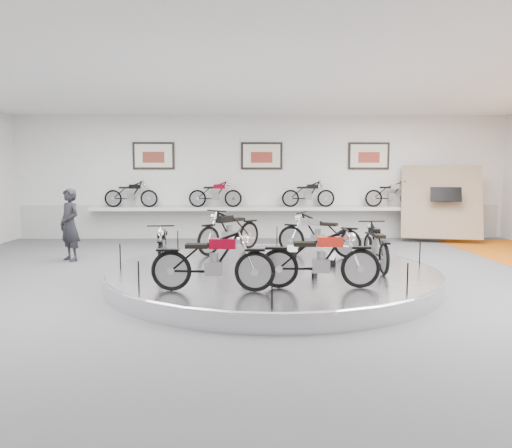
{
  "coord_description": "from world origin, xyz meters",
  "views": [
    {
      "loc": [
        -0.51,
        -9.36,
        2.19
      ],
      "look_at": [
        -0.31,
        0.6,
        1.14
      ],
      "focal_mm": 35.0,
      "sensor_mm": 36.0,
      "label": 1
    }
  ],
  "objects_px": {
    "display_platform": "(272,275)",
    "shelf": "(262,209)",
    "visitor": "(70,225)",
    "bike_d": "(213,261)",
    "bike_e": "(320,258)",
    "bike_f": "(376,246)",
    "bike_c": "(162,245)",
    "bike_b": "(230,231)",
    "bike_a": "(319,234)"
  },
  "relations": [
    {
      "from": "display_platform",
      "to": "shelf",
      "type": "distance_m",
      "value": 6.46
    },
    {
      "from": "bike_c",
      "to": "bike_e",
      "type": "height_order",
      "value": "bike_e"
    },
    {
      "from": "bike_c",
      "to": "bike_f",
      "type": "bearing_deg",
      "value": 81.07
    },
    {
      "from": "bike_c",
      "to": "bike_d",
      "type": "xyz_separation_m",
      "value": [
        1.13,
        -2.03,
        0.05
      ]
    },
    {
      "from": "bike_f",
      "to": "visitor",
      "type": "relative_size",
      "value": 0.87
    },
    {
      "from": "bike_c",
      "to": "bike_b",
      "type": "bearing_deg",
      "value": 139.4
    },
    {
      "from": "bike_c",
      "to": "visitor",
      "type": "xyz_separation_m",
      "value": [
        -2.67,
        2.47,
        0.15
      ]
    },
    {
      "from": "display_platform",
      "to": "bike_e",
      "type": "relative_size",
      "value": 3.83
    },
    {
      "from": "bike_e",
      "to": "bike_f",
      "type": "bearing_deg",
      "value": 51.79
    },
    {
      "from": "shelf",
      "to": "bike_a",
      "type": "distance_m",
      "value": 5.12
    },
    {
      "from": "shelf",
      "to": "bike_e",
      "type": "height_order",
      "value": "bike_e"
    },
    {
      "from": "bike_d",
      "to": "bike_e",
      "type": "height_order",
      "value": "bike_d"
    },
    {
      "from": "display_platform",
      "to": "bike_b",
      "type": "relative_size",
      "value": 3.67
    },
    {
      "from": "shelf",
      "to": "bike_a",
      "type": "xyz_separation_m",
      "value": [
        1.12,
        -4.99,
        -0.21
      ]
    },
    {
      "from": "bike_a",
      "to": "bike_f",
      "type": "height_order",
      "value": "bike_a"
    },
    {
      "from": "visitor",
      "to": "display_platform",
      "type": "bearing_deg",
      "value": 12.28
    },
    {
      "from": "bike_c",
      "to": "bike_f",
      "type": "relative_size",
      "value": 0.97
    },
    {
      "from": "bike_d",
      "to": "bike_f",
      "type": "height_order",
      "value": "bike_d"
    },
    {
      "from": "bike_d",
      "to": "bike_f",
      "type": "distance_m",
      "value": 3.55
    },
    {
      "from": "bike_d",
      "to": "bike_e",
      "type": "xyz_separation_m",
      "value": [
        1.72,
        0.19,
        -0.0
      ]
    },
    {
      "from": "shelf",
      "to": "bike_c",
      "type": "bearing_deg",
      "value": -109.07
    },
    {
      "from": "shelf",
      "to": "bike_e",
      "type": "xyz_separation_m",
      "value": [
        0.68,
        -8.12,
        -0.21
      ]
    },
    {
      "from": "display_platform",
      "to": "bike_b",
      "type": "height_order",
      "value": "bike_b"
    },
    {
      "from": "bike_c",
      "to": "visitor",
      "type": "distance_m",
      "value": 3.64
    },
    {
      "from": "shelf",
      "to": "visitor",
      "type": "bearing_deg",
      "value": -141.84
    },
    {
      "from": "display_platform",
      "to": "bike_e",
      "type": "xyz_separation_m",
      "value": [
        0.68,
        -1.72,
        0.64
      ]
    },
    {
      "from": "bike_a",
      "to": "bike_b",
      "type": "bearing_deg",
      "value": 13.34
    },
    {
      "from": "display_platform",
      "to": "bike_a",
      "type": "bearing_deg",
      "value": 51.65
    },
    {
      "from": "display_platform",
      "to": "shelf",
      "type": "height_order",
      "value": "shelf"
    },
    {
      "from": "shelf",
      "to": "visitor",
      "type": "relative_size",
      "value": 6.17
    },
    {
      "from": "bike_f",
      "to": "bike_b",
      "type": "bearing_deg",
      "value": 55.16
    },
    {
      "from": "bike_d",
      "to": "visitor",
      "type": "height_order",
      "value": "visitor"
    },
    {
      "from": "bike_f",
      "to": "display_platform",
      "type": "bearing_deg",
      "value": 87.51
    },
    {
      "from": "bike_b",
      "to": "bike_e",
      "type": "height_order",
      "value": "bike_b"
    },
    {
      "from": "display_platform",
      "to": "visitor",
      "type": "relative_size",
      "value": 3.59
    },
    {
      "from": "bike_b",
      "to": "visitor",
      "type": "relative_size",
      "value": 0.98
    },
    {
      "from": "bike_d",
      "to": "visitor",
      "type": "bearing_deg",
      "value": 134.08
    },
    {
      "from": "display_platform",
      "to": "bike_a",
      "type": "height_order",
      "value": "bike_a"
    },
    {
      "from": "bike_e",
      "to": "visitor",
      "type": "height_order",
      "value": "visitor"
    },
    {
      "from": "bike_c",
      "to": "bike_f",
      "type": "distance_m",
      "value": 4.19
    },
    {
      "from": "bike_b",
      "to": "shelf",
      "type": "bearing_deg",
      "value": -150.12
    },
    {
      "from": "bike_b",
      "to": "bike_f",
      "type": "bearing_deg",
      "value": 96.03
    },
    {
      "from": "bike_d",
      "to": "shelf",
      "type": "bearing_deg",
      "value": 86.76
    },
    {
      "from": "bike_d",
      "to": "bike_f",
      "type": "bearing_deg",
      "value": 34.5
    },
    {
      "from": "display_platform",
      "to": "bike_d",
      "type": "xyz_separation_m",
      "value": [
        -1.04,
        -1.91,
        0.64
      ]
    },
    {
      "from": "bike_b",
      "to": "bike_e",
      "type": "bearing_deg",
      "value": 64.52
    },
    {
      "from": "bike_a",
      "to": "bike_f",
      "type": "relative_size",
      "value": 1.08
    },
    {
      "from": "bike_c",
      "to": "shelf",
      "type": "bearing_deg",
      "value": 155.1
    },
    {
      "from": "bike_c",
      "to": "bike_a",
      "type": "bearing_deg",
      "value": 105.57
    },
    {
      "from": "visitor",
      "to": "bike_a",
      "type": "bearing_deg",
      "value": 29.23
    }
  ]
}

